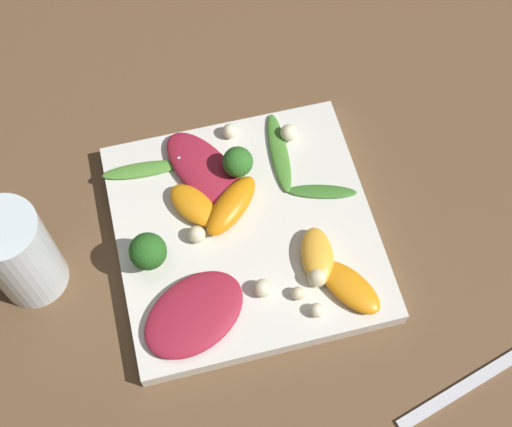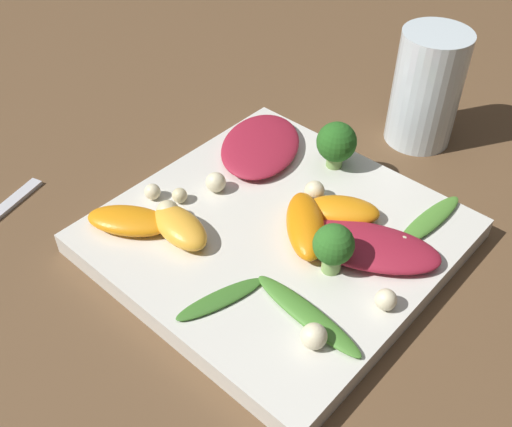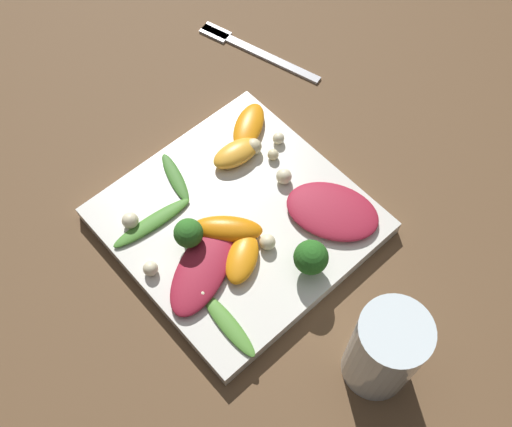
{
  "view_description": "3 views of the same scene",
  "coord_description": "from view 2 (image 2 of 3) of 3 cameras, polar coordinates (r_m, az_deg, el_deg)",
  "views": [
    {
      "loc": [
        -0.06,
        -0.3,
        0.64
      ],
      "look_at": [
        0.01,
        0.0,
        0.04
      ],
      "focal_mm": 50.0,
      "sensor_mm": 36.0,
      "label": 1
    },
    {
      "loc": [
        0.26,
        0.22,
        0.35
      ],
      "look_at": [
        0.02,
        -0.01,
        0.04
      ],
      "focal_mm": 42.0,
      "sensor_mm": 36.0,
      "label": 2
    },
    {
      "loc": [
        -0.25,
        0.2,
        0.58
      ],
      "look_at": [
        -0.01,
        -0.01,
        0.03
      ],
      "focal_mm": 42.0,
      "sensor_mm": 36.0,
      "label": 3
    }
  ],
  "objects": [
    {
      "name": "broccoli_floret_0",
      "position": [
        0.43,
        7.38,
        -3.12
      ],
      "size": [
        0.03,
        0.03,
        0.04
      ],
      "color": "#84AD5B",
      "rests_on": "plate"
    },
    {
      "name": "broccoli_floret_1",
      "position": [
        0.53,
        7.67,
        6.66
      ],
      "size": [
        0.04,
        0.04,
        0.04
      ],
      "color": "#7A9E51",
      "rests_on": "plate"
    },
    {
      "name": "arugula_sprig_0",
      "position": [
        0.42,
        4.89,
        -9.57
      ],
      "size": [
        0.03,
        0.1,
        0.01
      ],
      "color": "#47842D",
      "rests_on": "plate"
    },
    {
      "name": "plate",
      "position": [
        0.48,
        1.98,
        -2.15
      ],
      "size": [
        0.25,
        0.25,
        0.02
      ],
      "color": "silver",
      "rests_on": "ground_plane"
    },
    {
      "name": "orange_segment_2",
      "position": [
        0.47,
        -7.23,
        -1.31
      ],
      "size": [
        0.04,
        0.06,
        0.02
      ],
      "color": "#FCAD33",
      "rests_on": "plate"
    },
    {
      "name": "ground_plane",
      "position": [
        0.49,
        1.95,
        -2.94
      ],
      "size": [
        2.4,
        2.4,
        0.0
      ],
      "primitive_type": "plane",
      "color": "brown"
    },
    {
      "name": "arugula_sprig_2",
      "position": [
        0.42,
        -3.42,
        -8.12
      ],
      "size": [
        0.07,
        0.03,
        0.0
      ],
      "color": "#3D7528",
      "rests_on": "plate"
    },
    {
      "name": "orange_segment_0",
      "position": [
        0.48,
        8.27,
        0.31
      ],
      "size": [
        0.06,
        0.07,
        0.02
      ],
      "color": "orange",
      "rests_on": "plate"
    },
    {
      "name": "arugula_sprig_1",
      "position": [
        0.5,
        16.2,
        -0.61
      ],
      "size": [
        0.08,
        0.02,
        0.01
      ],
      "color": "#518E33",
      "rests_on": "plate"
    },
    {
      "name": "radicchio_leaf_0",
      "position": [
        0.46,
        10.57,
        -3.08
      ],
      "size": [
        0.09,
        0.12,
        0.01
      ],
      "color": "maroon",
      "rests_on": "plate"
    },
    {
      "name": "macadamia_nut_2",
      "position": [
        0.48,
        -8.4,
        0.2
      ],
      "size": [
        0.02,
        0.02,
        0.02
      ],
      "color": "beige",
      "rests_on": "plate"
    },
    {
      "name": "macadamia_nut_3",
      "position": [
        0.5,
        -7.29,
        1.72
      ],
      "size": [
        0.01,
        0.01,
        0.01
      ],
      "color": "beige",
      "rests_on": "plate"
    },
    {
      "name": "macadamia_nut_7",
      "position": [
        0.5,
        5.54,
        2.22
      ],
      "size": [
        0.02,
        0.02,
        0.02
      ],
      "color": "beige",
      "rests_on": "plate"
    },
    {
      "name": "macadamia_nut_4",
      "position": [
        0.51,
        -9.84,
        2.06
      ],
      "size": [
        0.01,
        0.01,
        0.01
      ],
      "color": "beige",
      "rests_on": "plate"
    },
    {
      "name": "macadamia_nut_1",
      "position": [
        0.47,
        13.79,
        -2.77
      ],
      "size": [
        0.01,
        0.01,
        0.01
      ],
      "color": "beige",
      "rests_on": "plate"
    },
    {
      "name": "radicchio_leaf_1",
      "position": [
        0.55,
        0.43,
        6.5
      ],
      "size": [
        0.12,
        0.11,
        0.01
      ],
      "color": "maroon",
      "rests_on": "plate"
    },
    {
      "name": "orange_segment_1",
      "position": [
        0.48,
        -12.01,
        -0.67
      ],
      "size": [
        0.06,
        0.07,
        0.01
      ],
      "color": "orange",
      "rests_on": "plate"
    },
    {
      "name": "macadamia_nut_6",
      "position": [
        0.51,
        -3.64,
        3.14
      ],
      "size": [
        0.02,
        0.02,
        0.02
      ],
      "color": "beige",
      "rests_on": "plate"
    },
    {
      "name": "macadamia_nut_0",
      "position": [
        0.4,
        5.55,
        -11.56
      ],
      "size": [
        0.02,
        0.02,
        0.02
      ],
      "color": "beige",
      "rests_on": "plate"
    },
    {
      "name": "drinking_glass",
      "position": [
        0.59,
        15.94,
        11.37
      ],
      "size": [
        0.06,
        0.06,
        0.11
      ],
      "color": "silver",
      "rests_on": "ground_plane"
    },
    {
      "name": "macadamia_nut_5",
      "position": [
        0.43,
        12.27,
        -8.02
      ],
      "size": [
        0.02,
        0.02,
        0.02
      ],
      "color": "beige",
      "rests_on": "plate"
    },
    {
      "name": "orange_segment_3",
      "position": [
        0.46,
        4.72,
        -1.11
      ],
      "size": [
        0.07,
        0.07,
        0.02
      ],
      "color": "orange",
      "rests_on": "plate"
    }
  ]
}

